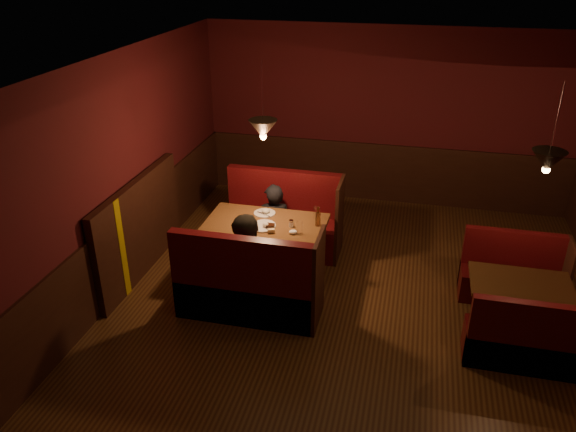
% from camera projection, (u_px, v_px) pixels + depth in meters
% --- Properties ---
extents(room, '(6.02, 7.02, 2.92)m').
position_uv_depth(room, '(336.00, 235.00, 6.31)').
color(room, '#412312').
rests_on(room, ground).
extents(main_table, '(1.53, 0.93, 1.07)m').
position_uv_depth(main_table, '(267.00, 236.00, 7.18)').
color(main_table, brown).
rests_on(main_table, ground).
extents(main_bench_far, '(1.68, 0.60, 1.14)m').
position_uv_depth(main_bench_far, '(284.00, 225.00, 8.05)').
color(main_bench_far, '#490705').
rests_on(main_bench_far, ground).
extents(main_bench_near, '(1.68, 0.60, 1.14)m').
position_uv_depth(main_bench_near, '(249.00, 291.00, 6.53)').
color(main_bench_near, '#490705').
rests_on(main_bench_near, ground).
extents(second_table, '(1.10, 0.70, 0.62)m').
position_uv_depth(second_table, '(519.00, 294.00, 6.29)').
color(second_table, brown).
rests_on(second_table, ground).
extents(second_bench_far, '(1.21, 0.45, 0.87)m').
position_uv_depth(second_bench_far, '(512.00, 278.00, 6.94)').
color(second_bench_far, '#490705').
rests_on(second_bench_far, ground).
extents(second_bench_near, '(1.21, 0.45, 0.87)m').
position_uv_depth(second_bench_near, '(527.00, 344.00, 5.80)').
color(second_bench_near, '#490705').
rests_on(second_bench_near, ground).
extents(diner_a, '(0.60, 0.48, 1.42)m').
position_uv_depth(diner_a, '(273.00, 209.00, 7.73)').
color(diner_a, black).
rests_on(diner_a, ground).
extents(diner_b, '(0.90, 0.77, 1.58)m').
position_uv_depth(diner_b, '(249.00, 252.00, 6.49)').
color(diner_b, black).
rests_on(diner_b, ground).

